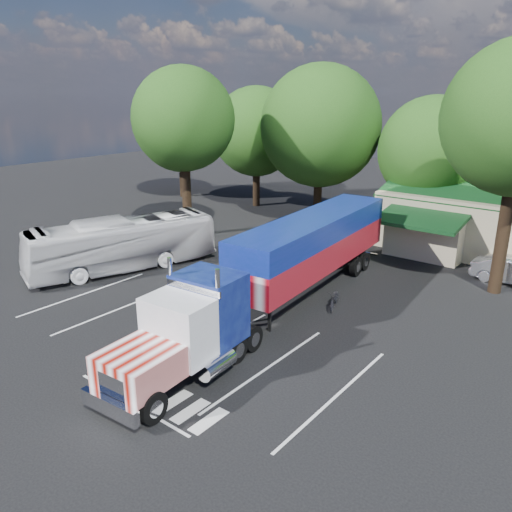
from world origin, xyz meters
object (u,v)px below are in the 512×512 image
Objects in this scene: woman at (235,314)px; bicycle at (335,299)px; tour_bus at (123,244)px; semi_truck at (288,261)px.

bicycle is at bearing -18.38° from woman.
tour_bus reaches higher than woman.
tour_bus is (-13.55, -3.03, 1.15)m from bicycle.
woman is 0.83× the size of bicycle.
tour_bus is at bearing 172.49° from bicycle.
woman is 0.13× the size of tour_bus.
woman is at bearing 7.57° from tour_bus.
semi_truck is 11.69m from tour_bus.
bicycle is (2.40, 5.16, -0.29)m from woman.
tour_bus is (-11.15, 2.13, 0.86)m from woman.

